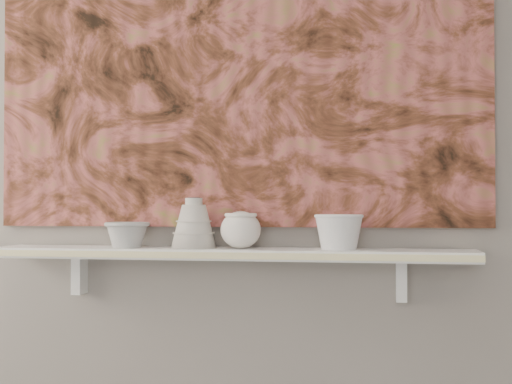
% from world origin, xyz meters
% --- Properties ---
extents(wall_back, '(3.60, 0.00, 3.60)m').
position_xyz_m(wall_back, '(0.00, 1.60, 1.35)').
color(wall_back, gray).
rests_on(wall_back, floor).
extents(shelf, '(1.40, 0.18, 0.03)m').
position_xyz_m(shelf, '(0.00, 1.51, 0.92)').
color(shelf, silver).
rests_on(shelf, wall_back).
extents(shelf_stripe, '(1.40, 0.01, 0.02)m').
position_xyz_m(shelf_stripe, '(0.00, 1.41, 0.92)').
color(shelf_stripe, beige).
rests_on(shelf_stripe, shelf).
extents(bracket_left, '(0.03, 0.06, 0.12)m').
position_xyz_m(bracket_left, '(-0.49, 1.57, 0.84)').
color(bracket_left, silver).
rests_on(bracket_left, wall_back).
extents(bracket_right, '(0.03, 0.06, 0.12)m').
position_xyz_m(bracket_right, '(0.49, 1.57, 0.84)').
color(bracket_right, silver).
rests_on(bracket_right, wall_back).
extents(painting, '(1.50, 0.02, 1.10)m').
position_xyz_m(painting, '(0.00, 1.59, 1.54)').
color(painting, brown).
rests_on(painting, wall_back).
extents(house_motif, '(0.09, 0.00, 0.08)m').
position_xyz_m(house_motif, '(0.45, 1.57, 1.23)').
color(house_motif, black).
rests_on(house_motif, painting).
extents(bowl_grey, '(0.14, 0.14, 0.08)m').
position_xyz_m(bowl_grey, '(-0.31, 1.51, 0.97)').
color(bowl_grey, '#989895').
rests_on(bowl_grey, shelf).
extents(cup_cream, '(0.14, 0.14, 0.11)m').
position_xyz_m(cup_cream, '(0.03, 1.51, 0.98)').
color(cup_cream, silver).
rests_on(cup_cream, shelf).
extents(bell_vessel, '(0.18, 0.18, 0.15)m').
position_xyz_m(bell_vessel, '(-0.11, 1.51, 1.00)').
color(bell_vessel, beige).
rests_on(bell_vessel, shelf).
extents(bowl_white, '(0.15, 0.15, 0.10)m').
position_xyz_m(bowl_white, '(0.32, 1.51, 0.98)').
color(bowl_white, silver).
rests_on(bowl_white, shelf).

